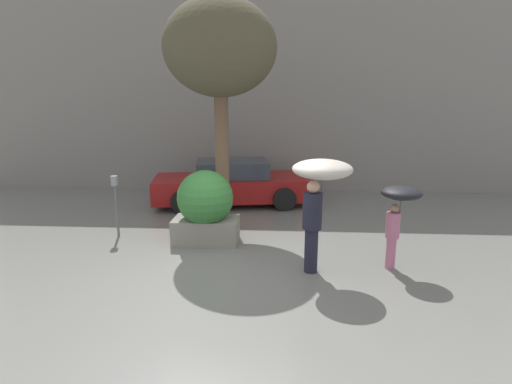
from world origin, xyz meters
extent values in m
plane|color=slate|center=(0.00, 0.00, 0.00)|extent=(40.00, 40.00, 0.00)
cube|color=gray|center=(0.00, 6.50, 3.00)|extent=(18.00, 0.30, 6.00)
cube|color=gray|center=(-0.57, 1.54, 0.25)|extent=(1.29, 0.71, 0.51)
sphere|color=#337033|center=(-0.57, 1.54, 0.93)|extent=(1.11, 1.11, 1.11)
cylinder|color=#1E1E2D|center=(1.44, 0.25, 0.38)|extent=(0.22, 0.22, 0.76)
cylinder|color=#1E1E2D|center=(1.44, 0.25, 1.06)|extent=(0.32, 0.32, 0.60)
sphere|color=tan|center=(1.44, 0.25, 1.46)|extent=(0.21, 0.21, 0.21)
cylinder|color=#4C4C51|center=(1.58, 0.29, 1.42)|extent=(0.02, 0.02, 0.66)
ellipsoid|color=beige|center=(1.58, 0.29, 1.74)|extent=(0.96, 0.96, 0.31)
cylinder|color=#B76684|center=(2.81, 0.49, 0.28)|extent=(0.16, 0.16, 0.55)
cylinder|color=#B76684|center=(2.81, 0.49, 0.77)|extent=(0.23, 0.23, 0.44)
sphere|color=#997056|center=(2.81, 0.49, 1.06)|extent=(0.15, 0.15, 0.15)
cylinder|color=#4C4C51|center=(2.91, 0.51, 1.06)|extent=(0.02, 0.02, 0.53)
ellipsoid|color=black|center=(2.91, 0.51, 1.32)|extent=(0.66, 0.66, 0.21)
cube|color=maroon|center=(-0.41, 4.67, 0.47)|extent=(4.44, 2.36, 0.60)
cube|color=#2D333D|center=(-0.41, 4.67, 0.99)|extent=(2.11, 1.72, 0.44)
cylinder|color=black|center=(-1.56, 3.63, 0.30)|extent=(0.63, 0.32, 0.61)
cylinder|color=black|center=(-1.84, 5.27, 0.30)|extent=(0.63, 0.32, 0.61)
cylinder|color=black|center=(1.02, 4.07, 0.30)|extent=(0.63, 0.32, 0.61)
cylinder|color=black|center=(0.74, 5.71, 0.30)|extent=(0.63, 0.32, 0.61)
cylinder|color=brown|center=(-0.39, 2.72, 1.61)|extent=(0.31, 0.31, 3.23)
ellipsoid|color=#4C4733|center=(-0.39, 2.72, 3.89)|extent=(2.40, 2.40, 2.04)
cylinder|color=#595B60|center=(-2.50, 1.80, 0.55)|extent=(0.05, 0.05, 1.10)
cylinder|color=gray|center=(-2.50, 1.80, 1.20)|extent=(0.14, 0.14, 0.20)
camera|label=1|loc=(0.92, -6.03, 2.81)|focal=28.00mm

